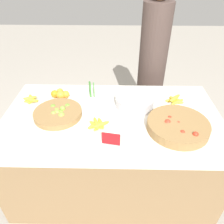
{
  "coord_description": "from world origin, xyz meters",
  "views": [
    {
      "loc": [
        0.03,
        -1.47,
        1.91
      ],
      "look_at": [
        0.0,
        0.0,
        0.84
      ],
      "focal_mm": 35.0,
      "sensor_mm": 36.0,
      "label": 1
    }
  ],
  "objects_px": {
    "tomato_basket": "(178,126)",
    "price_sign": "(110,139)",
    "metal_bowl": "(135,101)",
    "lime_bowl": "(58,113)",
    "vendor_person": "(152,69)"
  },
  "relations": [
    {
      "from": "vendor_person",
      "to": "price_sign",
      "type": "bearing_deg",
      "value": -109.83
    },
    {
      "from": "metal_bowl",
      "to": "vendor_person",
      "type": "bearing_deg",
      "value": 71.64
    },
    {
      "from": "lime_bowl",
      "to": "metal_bowl",
      "type": "xyz_separation_m",
      "value": [
        0.66,
        0.17,
        0.02
      ]
    },
    {
      "from": "tomato_basket",
      "to": "price_sign",
      "type": "bearing_deg",
      "value": -161.25
    },
    {
      "from": "lime_bowl",
      "to": "price_sign",
      "type": "height_order",
      "value": "price_sign"
    },
    {
      "from": "tomato_basket",
      "to": "price_sign",
      "type": "height_order",
      "value": "price_sign"
    },
    {
      "from": "lime_bowl",
      "to": "tomato_basket",
      "type": "height_order",
      "value": "tomato_basket"
    },
    {
      "from": "tomato_basket",
      "to": "metal_bowl",
      "type": "height_order",
      "value": "tomato_basket"
    },
    {
      "from": "price_sign",
      "to": "vendor_person",
      "type": "xyz_separation_m",
      "value": [
        0.46,
        1.26,
        -0.05
      ]
    },
    {
      "from": "lime_bowl",
      "to": "tomato_basket",
      "type": "distance_m",
      "value": 0.99
    },
    {
      "from": "metal_bowl",
      "to": "price_sign",
      "type": "height_order",
      "value": "price_sign"
    },
    {
      "from": "price_sign",
      "to": "vendor_person",
      "type": "height_order",
      "value": "vendor_person"
    },
    {
      "from": "metal_bowl",
      "to": "vendor_person",
      "type": "xyz_separation_m",
      "value": [
        0.25,
        0.75,
        -0.04
      ]
    },
    {
      "from": "price_sign",
      "to": "tomato_basket",
      "type": "bearing_deg",
      "value": 28.82
    },
    {
      "from": "lime_bowl",
      "to": "price_sign",
      "type": "relative_size",
      "value": 3.05
    }
  ]
}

